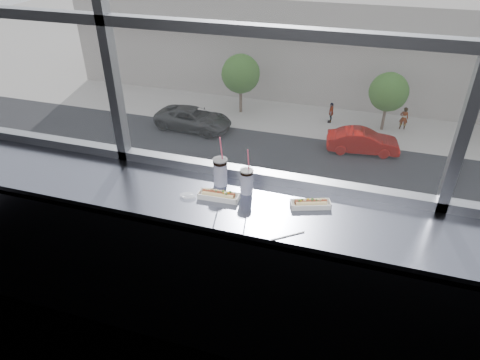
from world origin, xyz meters
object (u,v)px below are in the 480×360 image
(hotdog_tray_left, at_px, (219,195))
(tree_center, at_px, (389,92))
(tree_left, at_px, (241,74))
(soda_cup_left, at_px, (220,170))
(car_far_a, at_px, (193,115))
(car_near_b, at_px, (213,184))
(soda_cup_right, at_px, (247,180))
(hotdog_tray_right, at_px, (311,204))
(loose_straw, at_px, (288,236))
(pedestrian_b, at_px, (331,111))
(wrapper, at_px, (188,195))
(car_far_b, at_px, (363,138))
(pedestrian_c, at_px, (404,116))

(hotdog_tray_left, distance_m, tree_center, 29.82)
(tree_left, bearing_deg, soda_cup_left, -72.98)
(car_far_a, bearing_deg, car_near_b, -146.79)
(soda_cup_right, distance_m, tree_left, 30.87)
(hotdog_tray_left, relative_size, car_near_b, 0.04)
(hotdog_tray_left, xyz_separation_m, car_far_a, (-10.98, 24.28, -11.03))
(hotdog_tray_right, bearing_deg, tree_center, 67.07)
(loose_straw, relative_size, pedestrian_b, 0.10)
(hotdog_tray_right, height_order, soda_cup_right, soda_cup_right)
(loose_straw, height_order, tree_center, loose_straw)
(soda_cup_left, bearing_deg, hotdog_tray_left, -74.54)
(soda_cup_left, xyz_separation_m, wrapper, (-0.14, -0.19, -0.08))
(car_far_b, distance_m, car_near_b, 10.91)
(car_far_b, height_order, tree_center, tree_center)
(soda_cup_left, height_order, tree_center, soda_cup_left)
(pedestrian_b, relative_size, tree_left, 0.41)
(hotdog_tray_right, distance_m, soda_cup_right, 0.39)
(soda_cup_left, height_order, pedestrian_b, soda_cup_left)
(hotdog_tray_left, height_order, tree_center, hotdog_tray_left)
(loose_straw, xyz_separation_m, tree_center, (1.68, 28.50, -9.21))
(wrapper, bearing_deg, loose_straw, -15.56)
(car_near_b, xyz_separation_m, pedestrian_b, (4.85, 12.13, -0.03))
(hotdog_tray_left, height_order, hotdog_tray_right, hotdog_tray_left)
(car_far_a, xyz_separation_m, tree_center, (13.12, 4.00, 1.80))
(loose_straw, xyz_separation_m, car_far_a, (-11.44, 24.50, -11.01))
(loose_straw, distance_m, pedestrian_b, 30.78)
(loose_straw, distance_m, wrapper, 0.66)
(soda_cup_left, relative_size, car_far_b, 0.05)
(soda_cup_right, distance_m, wrapper, 0.36)
(car_far_a, relative_size, tree_center, 1.45)
(pedestrian_b, distance_m, tree_left, 7.35)
(soda_cup_right, height_order, car_far_b, soda_cup_right)
(soda_cup_right, distance_m, car_near_b, 20.74)
(car_far_a, bearing_deg, hotdog_tray_left, -151.87)
(car_far_b, bearing_deg, soda_cup_right, 170.42)
(hotdog_tray_right, relative_size, tree_left, 0.05)
(pedestrian_b, height_order, pedestrian_c, pedestrian_c)
(wrapper, relative_size, car_far_b, 0.02)
(soda_cup_left, height_order, wrapper, soda_cup_left)
(car_near_b, bearing_deg, car_far_b, -35.99)
(soda_cup_left, relative_size, wrapper, 3.35)
(soda_cup_right, relative_size, car_near_b, 0.05)
(soda_cup_right, relative_size, car_far_b, 0.05)
(soda_cup_left, xyz_separation_m, soda_cup_right, (0.18, -0.04, -0.01))
(soda_cup_left, xyz_separation_m, pedestrian_b, (-1.58, 28.26, -11.22))
(soda_cup_left, distance_m, car_far_a, 28.73)
(car_far_b, bearing_deg, tree_center, -24.23)
(soda_cup_left, bearing_deg, hotdog_tray_right, -7.40)
(car_near_b, distance_m, tree_left, 12.38)
(car_far_a, bearing_deg, tree_center, -69.26)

